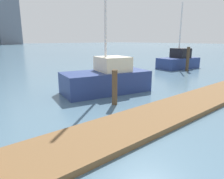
% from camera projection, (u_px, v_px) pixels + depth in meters
% --- Properties ---
extents(ground_plane, '(300.00, 300.00, 0.00)m').
position_uv_depth(ground_plane, '(3.00, 79.00, 14.98)').
color(ground_plane, slate).
extents(floating_dock, '(14.88, 2.00, 0.18)m').
position_uv_depth(floating_dock, '(180.00, 107.00, 8.36)').
color(floating_dock, brown).
rests_on(floating_dock, ground_plane).
extents(dock_piling_0, '(0.28, 0.28, 2.17)m').
position_uv_depth(dock_piling_0, '(188.00, 59.00, 18.41)').
color(dock_piling_0, '#473826').
rests_on(dock_piling_0, ground_plane).
extents(dock_piling_2, '(0.24, 0.24, 1.54)m').
position_uv_depth(dock_piling_2, '(115.00, 88.00, 8.83)').
color(dock_piling_2, brown).
rests_on(dock_piling_2, ground_plane).
extents(moored_boat_3, '(4.95, 2.96, 8.12)m').
position_uv_depth(moored_boat_3, '(107.00, 79.00, 11.02)').
color(moored_boat_3, navy).
rests_on(moored_boat_3, ground_plane).
extents(moored_boat_4, '(4.40, 2.56, 6.19)m').
position_uv_depth(moored_boat_4, '(178.00, 61.00, 20.19)').
color(moored_boat_4, navy).
rests_on(moored_boat_4, ground_plane).
extents(skyline_tower_4, '(12.45, 9.80, 30.96)m').
position_uv_depth(skyline_tower_4, '(7.00, 17.00, 119.22)').
color(skyline_tower_4, slate).
rests_on(skyline_tower_4, ground_plane).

